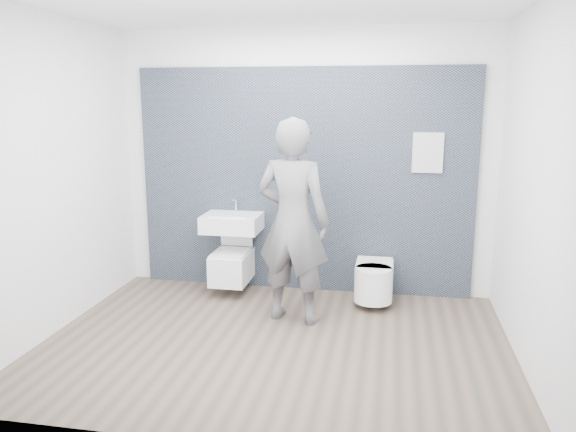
% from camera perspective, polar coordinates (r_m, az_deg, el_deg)
% --- Properties ---
extents(ground, '(4.00, 4.00, 0.00)m').
position_cam_1_polar(ground, '(4.99, -1.31, -12.75)').
color(ground, brown).
rests_on(ground, ground).
extents(room_shell, '(4.00, 4.00, 4.00)m').
position_cam_1_polar(room_shell, '(4.54, -1.41, 7.61)').
color(room_shell, silver).
rests_on(room_shell, ground).
extents(tile_wall, '(3.60, 0.06, 2.40)m').
position_cam_1_polar(tile_wall, '(6.33, 1.47, -7.28)').
color(tile_wall, black).
rests_on(tile_wall, ground).
extents(washbasin, '(0.61, 0.46, 0.46)m').
position_cam_1_polar(washbasin, '(6.03, -5.71, -0.65)').
color(washbasin, white).
rests_on(washbasin, ground).
extents(toilet_square, '(0.38, 0.55, 0.74)m').
position_cam_1_polar(toilet_square, '(6.11, -5.73, -4.94)').
color(toilet_square, white).
rests_on(toilet_square, ground).
extents(toilet_rounded, '(0.39, 0.65, 0.35)m').
position_cam_1_polar(toilet_rounded, '(5.84, 8.71, -6.51)').
color(toilet_rounded, white).
rests_on(toilet_rounded, ground).
extents(info_placard, '(0.31, 0.03, 0.41)m').
position_cam_1_polar(info_placard, '(6.23, 13.30, -7.94)').
color(info_placard, white).
rests_on(info_placard, ground).
extents(visitor, '(0.77, 0.58, 1.92)m').
position_cam_1_polar(visitor, '(5.18, 0.51, -0.58)').
color(visitor, slate).
rests_on(visitor, ground).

